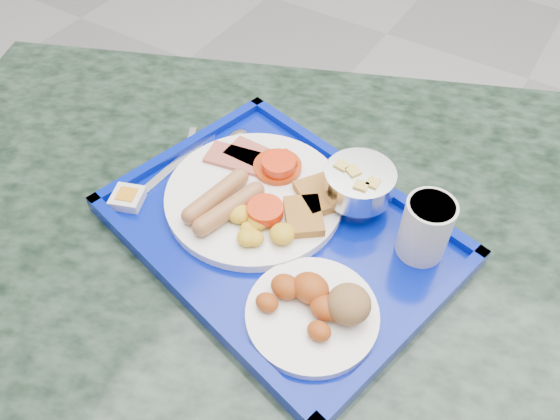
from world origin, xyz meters
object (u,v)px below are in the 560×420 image
at_px(tray, 280,232).
at_px(main_plate, 257,196).
at_px(table, 302,327).
at_px(bread_plate, 318,308).
at_px(fruit_bowl, 359,183).
at_px(juice_cup, 426,227).

distance_m(tray, main_plate, 0.06).
bearing_deg(main_plate, table, -16.48).
relative_size(bread_plate, fruit_bowl, 1.66).
height_order(tray, fruit_bowl, fruit_bowl).
bearing_deg(tray, bread_plate, -39.36).
distance_m(bread_plate, juice_cup, 0.18).
height_order(table, main_plate, main_plate).
relative_size(table, bread_plate, 9.35).
relative_size(main_plate, fruit_bowl, 2.62).
xyz_separation_m(bread_plate, juice_cup, (0.07, 0.16, 0.03)).
distance_m(fruit_bowl, juice_cup, 0.11).
bearing_deg(table, tray, 173.09).
xyz_separation_m(main_plate, fruit_bowl, (0.12, 0.07, 0.03)).
distance_m(tray, bread_plate, 0.14).
distance_m(table, tray, 0.22).
relative_size(tray, bread_plate, 3.21).
height_order(table, juice_cup, juice_cup).
xyz_separation_m(table, bread_plate, (0.06, -0.08, 0.24)).
bearing_deg(bread_plate, tray, 140.64).
distance_m(tray, juice_cup, 0.20).
height_order(main_plate, fruit_bowl, fruit_bowl).
xyz_separation_m(bread_plate, fruit_bowl, (-0.04, 0.19, 0.03)).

